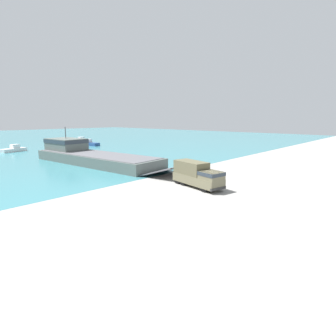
% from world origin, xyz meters
% --- Properties ---
extents(ground_plane, '(240.00, 240.00, 0.00)m').
position_xyz_m(ground_plane, '(0.00, 0.00, 0.00)').
color(ground_plane, gray).
extents(landing_craft, '(10.23, 34.54, 6.65)m').
position_xyz_m(landing_craft, '(-2.90, 21.86, 1.50)').
color(landing_craft, '#56605B').
rests_on(landing_craft, ground_plane).
extents(military_truck, '(3.64, 7.44, 3.06)m').
position_xyz_m(military_truck, '(-3.37, -4.30, 1.55)').
color(military_truck, '#6B664C').
rests_on(military_truck, ground_plane).
extents(soldier_on_ramp, '(0.50, 0.45, 1.71)m').
position_xyz_m(soldier_on_ramp, '(-0.64, -4.99, 0.99)').
color(soldier_on_ramp, '#6B664C').
rests_on(soldier_on_ramp, ground_plane).
extents(moored_boat_a, '(5.65, 3.13, 2.06)m').
position_xyz_m(moored_boat_a, '(17.00, 59.95, 0.68)').
color(moored_boat_a, '#B22323').
rests_on(moored_boat_a, ground_plane).
extents(moored_boat_b, '(6.45, 3.81, 1.84)m').
position_xyz_m(moored_boat_b, '(-7.25, 50.59, 0.61)').
color(moored_boat_b, white).
rests_on(moored_boat_b, ground_plane).
extents(moored_boat_c, '(3.07, 7.87, 2.01)m').
position_xyz_m(moored_boat_c, '(14.06, 50.61, 0.67)').
color(moored_boat_c, navy).
rests_on(moored_boat_c, ground_plane).
extents(mooring_bollard, '(0.24, 0.24, 0.68)m').
position_xyz_m(mooring_bollard, '(2.31, 2.47, 0.37)').
color(mooring_bollard, '#333338').
rests_on(mooring_bollard, ground_plane).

